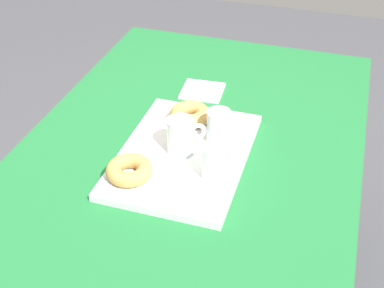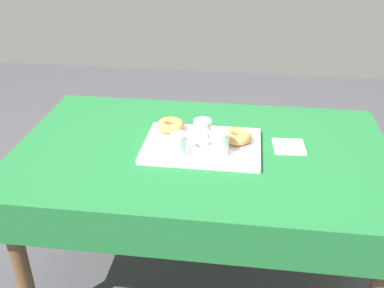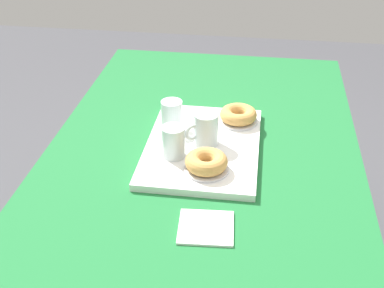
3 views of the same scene
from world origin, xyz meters
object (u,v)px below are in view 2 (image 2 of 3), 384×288
at_px(serving_tray, 203,145).
at_px(water_glass_near, 179,145).
at_px(donut_plate_right, 171,130).
at_px(paper_napkin, 289,147).
at_px(sugar_donut_right, 170,125).
at_px(dining_table, 202,167).
at_px(tea_mug_left, 202,132).
at_px(sugar_donut_left, 237,136).
at_px(donut_plate_left, 237,142).
at_px(water_glass_far, 220,144).

xyz_separation_m(serving_tray, water_glass_near, (0.08, 0.11, 0.05)).
xyz_separation_m(donut_plate_right, paper_napkin, (-0.50, 0.04, -0.02)).
bearing_deg(paper_napkin, sugar_donut_right, -4.89).
bearing_deg(dining_table, paper_napkin, -171.57).
xyz_separation_m(dining_table, tea_mug_left, (0.00, -0.01, 0.16)).
bearing_deg(sugar_donut_left, dining_table, 10.95).
distance_m(donut_plate_left, sugar_donut_right, 0.29).
bearing_deg(dining_table, donut_plate_left, -169.05).
bearing_deg(sugar_donut_right, paper_napkin, 175.11).
distance_m(donut_plate_left, sugar_donut_left, 0.02).
distance_m(tea_mug_left, water_glass_near, 0.13).
distance_m(sugar_donut_left, paper_napkin, 0.22).
height_order(sugar_donut_right, paper_napkin, sugar_donut_right).
xyz_separation_m(water_glass_far, donut_plate_left, (-0.06, -0.10, -0.04)).
distance_m(dining_table, sugar_donut_right, 0.22).
relative_size(donut_plate_left, donut_plate_right, 1.00).
bearing_deg(serving_tray, sugar_donut_right, -31.36).
distance_m(water_glass_near, paper_napkin, 0.46).
height_order(serving_tray, tea_mug_left, tea_mug_left).
bearing_deg(sugar_donut_left, water_glass_far, 59.28).
distance_m(water_glass_far, sugar_donut_left, 0.12).
bearing_deg(sugar_donut_left, water_glass_near, 31.71).
bearing_deg(tea_mug_left, sugar_donut_left, -172.16).
relative_size(dining_table, sugar_donut_left, 12.99).
xyz_separation_m(sugar_donut_left, sugar_donut_right, (0.28, -0.07, -0.00)).
xyz_separation_m(donut_plate_left, sugar_donut_right, (0.28, -0.07, 0.02)).
relative_size(water_glass_far, sugar_donut_right, 0.79).
bearing_deg(dining_table, donut_plate_right, -32.93).
relative_size(tea_mug_left, water_glass_far, 1.07).
height_order(dining_table, sugar_donut_right, sugar_donut_right).
bearing_deg(water_glass_near, dining_table, -125.78).
relative_size(water_glass_far, paper_napkin, 0.70).
bearing_deg(tea_mug_left, sugar_donut_right, -31.24).
relative_size(donut_plate_right, sugar_donut_right, 1.05).
height_order(water_glass_near, paper_napkin, water_glass_near).
bearing_deg(tea_mug_left, dining_table, 107.14).
height_order(dining_table, sugar_donut_left, sugar_donut_left).
height_order(dining_table, paper_napkin, paper_napkin).
relative_size(serving_tray, tea_mug_left, 4.72).
bearing_deg(paper_napkin, serving_tray, 8.04).
relative_size(dining_table, donut_plate_right, 12.35).
relative_size(water_glass_near, paper_napkin, 0.70).
xyz_separation_m(serving_tray, water_glass_far, (-0.07, 0.08, 0.05)).
bearing_deg(serving_tray, dining_table, 34.88).
bearing_deg(donut_plate_left, water_glass_far, 59.28).
xyz_separation_m(serving_tray, tea_mug_left, (0.01, -0.00, 0.06)).
xyz_separation_m(donut_plate_left, sugar_donut_left, (0.00, 0.00, 0.02)).
xyz_separation_m(serving_tray, donut_plate_left, (-0.13, -0.02, 0.01)).
bearing_deg(paper_napkin, donut_plate_right, -4.89).
bearing_deg(serving_tray, donut_plate_left, -169.95).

